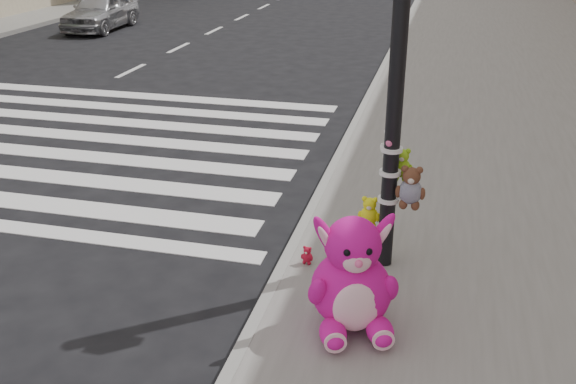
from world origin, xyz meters
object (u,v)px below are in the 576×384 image
(red_teddy, at_px, (307,255))
(signal_pole, at_px, (397,117))
(pink_bunny, at_px, (352,282))
(car_silver_far, at_px, (101,11))

(red_teddy, bearing_deg, signal_pole, 24.54)
(signal_pole, height_order, red_teddy, signal_pole)
(signal_pole, distance_m, pink_bunny, 1.72)
(red_teddy, bearing_deg, pink_bunny, -49.35)
(signal_pole, relative_size, pink_bunny, 3.50)
(pink_bunny, height_order, car_silver_far, pink_bunny)
(signal_pole, relative_size, car_silver_far, 1.12)
(signal_pole, distance_m, car_silver_far, 17.34)
(signal_pole, relative_size, red_teddy, 19.21)
(signal_pole, height_order, pink_bunny, signal_pole)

